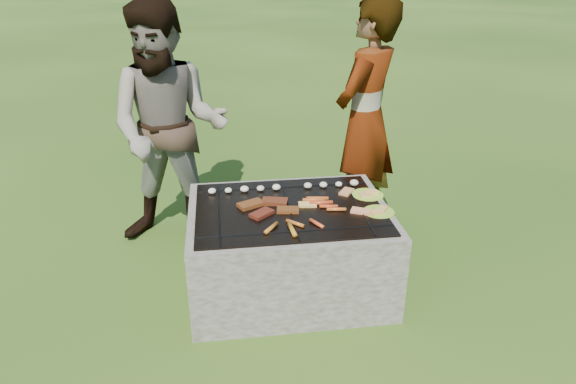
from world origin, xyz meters
name	(u,v)px	position (x,y,z in m)	size (l,w,h in m)	color
lawn	(289,286)	(0.00, 0.00, 0.00)	(60.00, 60.00, 0.00)	#244210
fire_pit	(289,251)	(0.00, 0.00, 0.28)	(1.30, 1.00, 0.62)	#A1988E
mushrooms	(286,187)	(0.02, 0.29, 0.63)	(1.06, 0.06, 0.04)	white
pork_slabs	(267,206)	(-0.14, 0.01, 0.62)	(0.40, 0.31, 0.02)	#994C1B
sausages	(310,212)	(0.12, -0.11, 0.62)	(0.55, 0.50, 0.03)	#C85A21
bread_on_grate	(339,202)	(0.34, 0.01, 0.62)	(0.45, 0.43, 0.02)	#EFBF7A
plate_far	(368,195)	(0.56, 0.12, 0.61)	(0.28, 0.28, 0.03)	#F5FF3C
plate_near	(379,212)	(0.56, -0.14, 0.61)	(0.25, 0.25, 0.03)	gold
cook	(365,120)	(0.72, 0.81, 0.93)	(0.68, 0.44, 1.85)	#A99B8D
bystander	(169,129)	(-0.79, 0.79, 0.93)	(0.90, 0.70, 1.86)	gray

